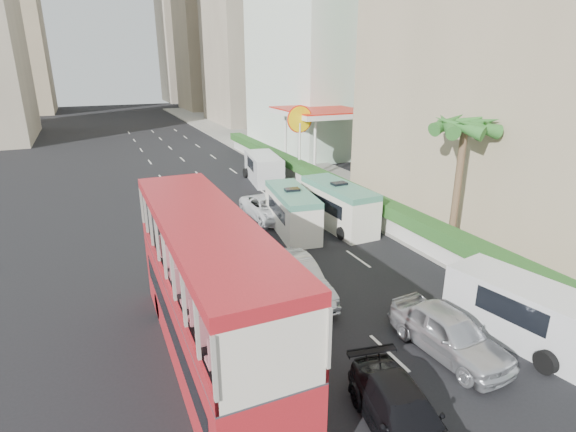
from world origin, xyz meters
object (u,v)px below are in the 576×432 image
double_decker_bus (208,293)px  panel_van_far (264,168)px  car_silver_lane_a (295,296)px  panel_van_near (525,312)px  minibus_far (338,206)px  shell_station (320,140)px  car_silver_lane_b (446,352)px  minibus_near (292,211)px  van_asset (268,218)px  palm_tree (457,188)px

double_decker_bus → panel_van_far: bearing=64.9°
double_decker_bus → car_silver_lane_a: (4.31, 2.90, -2.53)m
double_decker_bus → panel_van_near: (10.46, -3.16, -1.48)m
minibus_far → shell_station: size_ratio=0.73×
car_silver_lane_b → minibus_near: size_ratio=0.82×
car_silver_lane_a → minibus_far: minibus_far is taller
car_silver_lane_b → double_decker_bus: bearing=155.4°
car_silver_lane_a → minibus_near: size_ratio=0.89×
minibus_far → shell_station: 14.71m
car_silver_lane_a → shell_station: bearing=60.7°
van_asset → panel_van_near: size_ratio=0.93×
car_silver_lane_b → panel_van_near: (3.03, -0.40, 1.05)m
minibus_far → panel_van_near: (0.23, -12.72, -0.24)m
minibus_near → car_silver_lane_a: bearing=-105.4°
car_silver_lane_b → shell_station: shell_station is taller
panel_van_far → shell_station: bearing=23.2°
panel_van_near → panel_van_far: panel_van_far is taller
double_decker_bus → car_silver_lane_a: bearing=33.9°
panel_van_far → car_silver_lane_b: bearing=-87.5°
car_silver_lane_a → palm_tree: (9.49, 1.10, 3.38)m
panel_van_near → panel_van_far: 24.62m
panel_van_far → van_asset: bearing=-100.9°
minibus_near → palm_tree: bearing=-34.4°
car_silver_lane_a → panel_van_far: 19.45m
car_silver_lane_b → minibus_far: bearing=73.1°
double_decker_bus → panel_van_near: double_decker_bus is taller
car_silver_lane_a → van_asset: 10.09m
minibus_far → palm_tree: size_ratio=0.91×
palm_tree → shell_station: palm_tree is taller
minibus_near → minibus_far: 2.88m
car_silver_lane_b → shell_station: 27.29m
double_decker_bus → minibus_near: bearing=53.3°
double_decker_bus → panel_van_far: double_decker_bus is taller
double_decker_bus → car_silver_lane_b: bearing=-20.4°
car_silver_lane_b → van_asset: size_ratio=0.94×
car_silver_lane_a → car_silver_lane_b: 6.46m
minibus_far → palm_tree: (3.58, -5.55, 2.09)m
panel_van_near → palm_tree: palm_tree is taller
double_decker_bus → palm_tree: palm_tree is taller
double_decker_bus → minibus_far: double_decker_bus is taller
double_decker_bus → minibus_near: double_decker_bus is taller
minibus_far → van_asset: bearing=134.9°
car_silver_lane_b → palm_tree: bearing=42.6°
car_silver_lane_b → panel_van_far: panel_van_far is taller
car_silver_lane_b → minibus_far: size_ratio=0.78×
panel_van_near → van_asset: bearing=91.9°
minibus_near → panel_van_far: size_ratio=1.01×
minibus_near → panel_van_near: 13.42m
double_decker_bus → palm_tree: 14.39m
car_silver_lane_b → shell_station: size_ratio=0.57×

